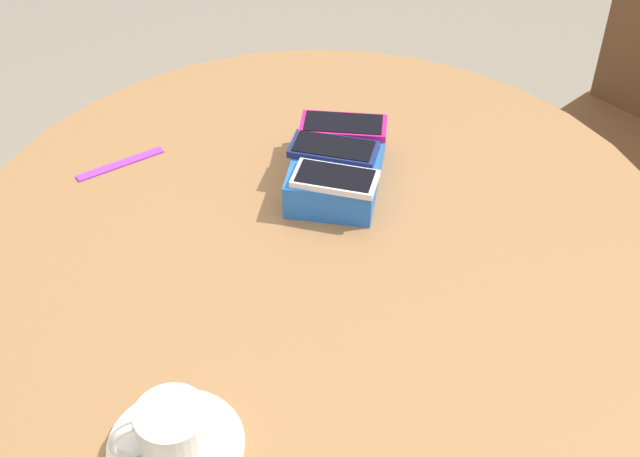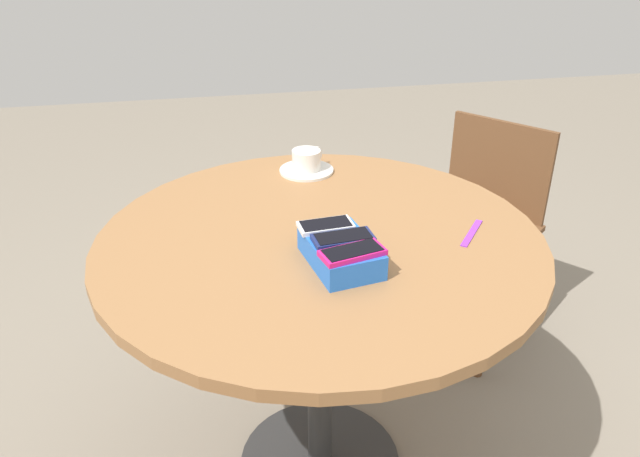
% 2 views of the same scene
% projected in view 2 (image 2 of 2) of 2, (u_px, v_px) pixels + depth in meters
% --- Properties ---
extents(round_table, '(1.09, 1.09, 0.78)m').
position_uv_depth(round_table, '(320.00, 279.00, 1.57)').
color(round_table, '#2D2D2D').
rests_on(round_table, ground_plane).
extents(phone_box, '(0.22, 0.17, 0.06)m').
position_uv_depth(phone_box, '(341.00, 252.00, 1.38)').
color(phone_box, blue).
rests_on(phone_box, round_table).
extents(phone_magenta, '(0.09, 0.15, 0.01)m').
position_uv_depth(phone_magenta, '(352.00, 252.00, 1.31)').
color(phone_magenta, '#D11975').
rests_on(phone_magenta, phone_box).
extents(phone_navy, '(0.08, 0.14, 0.01)m').
position_uv_depth(phone_navy, '(343.00, 238.00, 1.37)').
color(phone_navy, navy).
rests_on(phone_navy, phone_box).
extents(phone_white, '(0.07, 0.13, 0.01)m').
position_uv_depth(phone_white, '(328.00, 225.00, 1.42)').
color(phone_white, silver).
rests_on(phone_white, phone_box).
extents(saucer, '(0.16, 0.16, 0.01)m').
position_uv_depth(saucer, '(306.00, 170.00, 1.86)').
color(saucer, silver).
rests_on(saucer, round_table).
extents(coffee_cup, '(0.10, 0.10, 0.06)m').
position_uv_depth(coffee_cup, '(307.00, 159.00, 1.85)').
color(coffee_cup, silver).
rests_on(coffee_cup, saucer).
extents(lanyard_strap, '(0.13, 0.10, 0.00)m').
position_uv_depth(lanyard_strap, '(472.00, 233.00, 1.52)').
color(lanyard_strap, purple).
rests_on(lanyard_strap, round_table).
extents(chair_far_side, '(0.58, 0.58, 0.80)m').
position_uv_depth(chair_far_side, '(476.00, 227.00, 2.29)').
color(chair_far_side, brown).
rests_on(chair_far_side, ground_plane).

